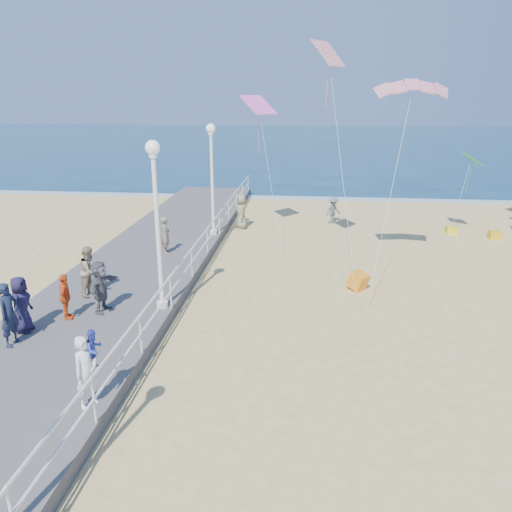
# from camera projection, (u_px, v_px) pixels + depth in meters

# --- Properties ---
(ground) EXTENTS (160.00, 160.00, 0.00)m
(ground) POSITION_uv_depth(u_px,v_px,m) (328.00, 326.00, 15.80)
(ground) COLOR #E1C175
(ground) RESTS_ON ground
(ocean) EXTENTS (160.00, 90.00, 0.05)m
(ocean) POSITION_uv_depth(u_px,v_px,m) (314.00, 142.00, 77.32)
(ocean) COLOR #0C304D
(ocean) RESTS_ON ground
(surf_line) EXTENTS (160.00, 1.20, 0.04)m
(surf_line) POSITION_uv_depth(u_px,v_px,m) (318.00, 198.00, 35.19)
(surf_line) COLOR silver
(surf_line) RESTS_ON ground
(boardwalk) EXTENTS (5.00, 44.00, 0.40)m
(boardwalk) POSITION_uv_depth(u_px,v_px,m) (99.00, 310.00, 16.48)
(boardwalk) COLOR #65615B
(boardwalk) RESTS_ON ground
(railing) EXTENTS (0.05, 42.00, 0.55)m
(railing) POSITION_uv_depth(u_px,v_px,m) (170.00, 283.00, 15.91)
(railing) COLOR white
(railing) RESTS_ON boardwalk
(lamp_post_mid) EXTENTS (0.44, 0.44, 5.32)m
(lamp_post_mid) POSITION_uv_depth(u_px,v_px,m) (156.00, 209.00, 15.20)
(lamp_post_mid) COLOR white
(lamp_post_mid) RESTS_ON boardwalk
(lamp_post_far) EXTENTS (0.44, 0.44, 5.32)m
(lamp_post_far) POSITION_uv_depth(u_px,v_px,m) (212.00, 168.00, 23.72)
(lamp_post_far) COLOR white
(lamp_post_far) RESTS_ON boardwalk
(woman_holding_toddler) EXTENTS (0.62, 0.72, 1.68)m
(woman_holding_toddler) POSITION_uv_depth(u_px,v_px,m) (86.00, 372.00, 10.82)
(woman_holding_toddler) COLOR white
(woman_holding_toddler) RESTS_ON boardwalk
(toddler_held) EXTENTS (0.50, 0.55, 0.92)m
(toddler_held) POSITION_uv_depth(u_px,v_px,m) (94.00, 349.00, 10.80)
(toddler_held) COLOR #2F43B3
(toddler_held) RESTS_ON boardwalk
(spectator_0) EXTENTS (0.50, 0.70, 1.81)m
(spectator_0) POSITION_uv_depth(u_px,v_px,m) (9.00, 314.00, 13.50)
(spectator_0) COLOR #182036
(spectator_0) RESTS_ON boardwalk
(spectator_1) EXTENTS (0.74, 0.90, 1.73)m
(spectator_1) POSITION_uv_depth(u_px,v_px,m) (90.00, 271.00, 16.99)
(spectator_1) COLOR gray
(spectator_1) RESTS_ON boardwalk
(spectator_3) EXTENTS (0.56, 0.91, 1.45)m
(spectator_3) POSITION_uv_depth(u_px,v_px,m) (65.00, 297.00, 15.14)
(spectator_3) COLOR #DA501B
(spectator_3) RESTS_ON boardwalk
(spectator_4) EXTENTS (0.62, 0.87, 1.68)m
(spectator_4) POSITION_uv_depth(u_px,v_px,m) (21.00, 304.00, 14.30)
(spectator_4) COLOR #1C1836
(spectator_4) RESTS_ON boardwalk
(spectator_5) EXTENTS (0.69, 1.60, 1.67)m
(spectator_5) POSITION_uv_depth(u_px,v_px,m) (101.00, 287.00, 15.65)
(spectator_5) COLOR #555459
(spectator_5) RESTS_ON boardwalk
(spectator_6) EXTENTS (0.47, 0.64, 1.61)m
(spectator_6) POSITION_uv_depth(u_px,v_px,m) (166.00, 235.00, 21.56)
(spectator_6) COLOR #84705B
(spectator_6) RESTS_ON boardwalk
(beach_walker_a) EXTENTS (1.10, 1.05, 1.50)m
(beach_walker_a) POSITION_uv_depth(u_px,v_px,m) (333.00, 211.00, 28.22)
(beach_walker_a) COLOR #5B5C60
(beach_walker_a) RESTS_ON ground
(beach_walker_c) EXTENTS (0.85, 1.06, 1.87)m
(beach_walker_c) POSITION_uv_depth(u_px,v_px,m) (241.00, 212.00, 27.07)
(beach_walker_c) COLOR gray
(beach_walker_c) RESTS_ON ground
(box_kite) EXTENTS (0.90, 0.88, 0.74)m
(box_kite) POSITION_uv_depth(u_px,v_px,m) (358.00, 282.00, 18.62)
(box_kite) COLOR #EB540D
(box_kite) RESTS_ON ground
(beach_chair_left) EXTENTS (0.55, 0.55, 0.40)m
(beach_chair_left) POSITION_uv_depth(u_px,v_px,m) (451.00, 230.00, 26.27)
(beach_chair_left) COLOR yellow
(beach_chair_left) RESTS_ON ground
(beach_chair_right) EXTENTS (0.55, 0.55, 0.40)m
(beach_chair_right) POSITION_uv_depth(u_px,v_px,m) (495.00, 235.00, 25.33)
(beach_chair_right) COLOR gold
(beach_chair_right) RESTS_ON ground
(kite_parafoil) EXTENTS (2.61, 0.94, 0.65)m
(kite_parafoil) POSITION_uv_depth(u_px,v_px,m) (412.00, 84.00, 17.65)
(kite_parafoil) COLOR red
(kite_diamond_pink) EXTENTS (1.86, 1.90, 0.88)m
(kite_diamond_pink) POSITION_uv_depth(u_px,v_px,m) (258.00, 105.00, 23.92)
(kite_diamond_pink) COLOR #F359C3
(kite_diamond_green) EXTENTS (0.95, 1.11, 0.61)m
(kite_diamond_green) POSITION_uv_depth(u_px,v_px,m) (471.00, 158.00, 24.57)
(kite_diamond_green) COLOR green
(kite_diamond_redwhite) EXTENTS (1.44, 1.58, 0.98)m
(kite_diamond_redwhite) POSITION_uv_depth(u_px,v_px,m) (328.00, 53.00, 19.02)
(kite_diamond_redwhite) COLOR red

